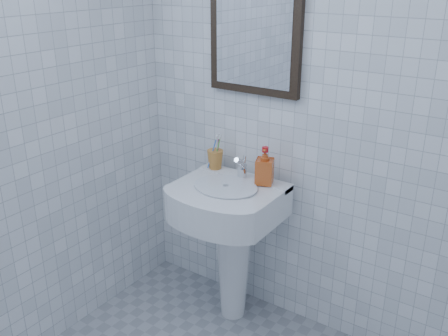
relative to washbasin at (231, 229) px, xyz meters
The scene contains 6 objects.
wall_back 0.85m from the washbasin, 26.48° to the left, with size 2.20×0.02×2.50m, color white.
washbasin is the anchor object (origin of this frame).
faucet 0.33m from the washbasin, 90.00° to the left, with size 0.05×0.11×0.12m.
toothbrush_cup 0.39m from the washbasin, 146.81° to the left, with size 0.09×0.09×0.10m, color #C67E32, non-canonical shape.
soap_dispenser 0.40m from the washbasin, 35.29° to the left, with size 0.09×0.09×0.19m, color #BC4912.
wall_mirror 1.02m from the washbasin, 90.00° to the left, with size 0.50×0.04×0.62m.
Camera 1 is at (0.84, -0.95, 1.83)m, focal length 40.00 mm.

